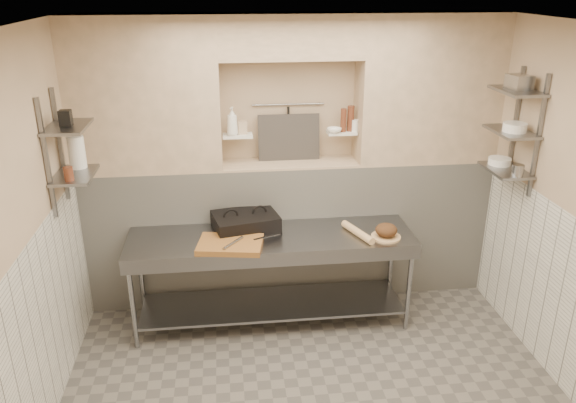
{
  "coord_description": "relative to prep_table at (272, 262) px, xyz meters",
  "views": [
    {
      "loc": [
        -0.62,
        -3.41,
        3.08
      ],
      "look_at": [
        -0.12,
        0.9,
        1.35
      ],
      "focal_mm": 35.0,
      "sensor_mm": 36.0,
      "label": 1
    }
  ],
  "objects": [
    {
      "name": "ceiling",
      "position": [
        0.24,
        -1.18,
        2.21
      ],
      "size": [
        4.0,
        3.9,
        0.1
      ],
      "primitive_type": "cube",
      "color": "silver",
      "rests_on": "ground"
    },
    {
      "name": "wall_left",
      "position": [
        -1.81,
        -1.18,
        0.76
      ],
      "size": [
        0.1,
        3.9,
        2.8
      ],
      "primitive_type": "cube",
      "color": "tan",
      "rests_on": "ground"
    },
    {
      "name": "wall_back",
      "position": [
        0.24,
        0.82,
        0.76
      ],
      "size": [
        4.0,
        0.1,
        2.8
      ],
      "primitive_type": "cube",
      "color": "tan",
      "rests_on": "ground"
    },
    {
      "name": "backwall_lower",
      "position": [
        0.24,
        0.57,
        0.06
      ],
      "size": [
        4.0,
        0.4,
        1.4
      ],
      "primitive_type": "cube",
      "color": "silver",
      "rests_on": "floor"
    },
    {
      "name": "alcove_sill",
      "position": [
        0.24,
        0.57,
        0.77
      ],
      "size": [
        1.3,
        0.4,
        0.02
      ],
      "primitive_type": "cube",
      "color": "tan",
      "rests_on": "backwall_lower"
    },
    {
      "name": "backwall_pillar_left",
      "position": [
        -1.08,
        0.57,
        1.46
      ],
      "size": [
        1.35,
        0.4,
        1.4
      ],
      "primitive_type": "cube",
      "color": "tan",
      "rests_on": "backwall_lower"
    },
    {
      "name": "backwall_pillar_right",
      "position": [
        1.57,
        0.57,
        1.46
      ],
      "size": [
        1.35,
        0.4,
        1.4
      ],
      "primitive_type": "cube",
      "color": "tan",
      "rests_on": "backwall_lower"
    },
    {
      "name": "backwall_header",
      "position": [
        0.24,
        0.57,
        1.96
      ],
      "size": [
        1.3,
        0.4,
        0.4
      ],
      "primitive_type": "cube",
      "color": "tan",
      "rests_on": "backwall_lower"
    },
    {
      "name": "wainscot_left",
      "position": [
        -1.75,
        -1.18,
        0.06
      ],
      "size": [
        0.02,
        3.9,
        1.4
      ],
      "primitive_type": "cube",
      "color": "silver",
      "rests_on": "floor"
    },
    {
      "name": "wainscot_right",
      "position": [
        2.23,
        -1.18,
        0.06
      ],
      "size": [
        0.02,
        3.9,
        1.4
      ],
      "primitive_type": "cube",
      "color": "silver",
      "rests_on": "floor"
    },
    {
      "name": "alcove_shelf_left",
      "position": [
        -0.26,
        0.57,
        1.06
      ],
      "size": [
        0.28,
        0.16,
        0.02
      ],
      "primitive_type": "cube",
      "color": "white",
      "rests_on": "backwall_lower"
    },
    {
      "name": "alcove_shelf_right",
      "position": [
        0.74,
        0.57,
        1.06
      ],
      "size": [
        0.28,
        0.16,
        0.02
      ],
      "primitive_type": "cube",
      "color": "white",
      "rests_on": "backwall_lower"
    },
    {
      "name": "utensil_rail",
      "position": [
        0.24,
        0.74,
        1.31
      ],
      "size": [
        0.7,
        0.02,
        0.02
      ],
      "primitive_type": "cylinder",
      "rotation": [
        0.0,
        1.57,
        0.0
      ],
      "color": "gray",
      "rests_on": "wall_back"
    },
    {
      "name": "hanging_steel",
      "position": [
        0.24,
        0.72,
        1.14
      ],
      "size": [
        0.02,
        0.02,
        0.3
      ],
      "primitive_type": "cylinder",
      "color": "black",
      "rests_on": "utensil_rail"
    },
    {
      "name": "splash_panel",
      "position": [
        0.24,
        0.67,
        1.0
      ],
      "size": [
        0.6,
        0.08,
        0.45
      ],
      "primitive_type": "cube",
      "rotation": [
        -0.14,
        0.0,
        0.0
      ],
      "color": "#383330",
      "rests_on": "alcove_sill"
    },
    {
      "name": "shelf_rail_left_a",
      "position": [
        -1.73,
        0.07,
        1.16
      ],
      "size": [
        0.03,
        0.03,
        0.95
      ],
      "primitive_type": "cube",
      "color": "slate",
      "rests_on": "wall_left"
    },
    {
      "name": "shelf_rail_left_b",
      "position": [
        -1.73,
        -0.33,
        1.16
      ],
      "size": [
        0.03,
        0.03,
        0.95
      ],
      "primitive_type": "cube",
      "color": "slate",
      "rests_on": "wall_left"
    },
    {
      "name": "wall_shelf_left_lower",
      "position": [
        -1.6,
        -0.13,
        0.96
      ],
      "size": [
        0.3,
        0.5,
        0.02
      ],
      "primitive_type": "cube",
      "color": "slate",
      "rests_on": "wall_left"
    },
    {
      "name": "wall_shelf_left_upper",
      "position": [
        -1.6,
        -0.13,
        1.36
      ],
      "size": [
        0.3,
        0.5,
        0.03
      ],
      "primitive_type": "cube",
      "color": "slate",
      "rests_on": "wall_left"
    },
    {
      "name": "shelf_rail_right_a",
      "position": [
        2.22,
        0.07,
        1.21
      ],
      "size": [
        0.03,
        0.03,
        1.05
      ],
      "primitive_type": "cube",
      "color": "slate",
      "rests_on": "wall_right"
    },
    {
      "name": "shelf_rail_right_b",
      "position": [
        2.22,
        -0.33,
        1.21
      ],
      "size": [
        0.03,
        0.03,
        1.05
      ],
      "primitive_type": "cube",
      "color": "slate",
      "rests_on": "wall_right"
    },
    {
      "name": "wall_shelf_right_lower",
      "position": [
        2.08,
        -0.13,
        0.86
      ],
      "size": [
        0.3,
        0.5,
        0.02
      ],
      "primitive_type": "cube",
      "color": "slate",
      "rests_on": "wall_right"
    },
    {
      "name": "wall_shelf_right_mid",
      "position": [
        2.08,
        -0.13,
        1.21
      ],
      "size": [
        0.3,
        0.5,
        0.02
      ],
      "primitive_type": "cube",
      "color": "slate",
      "rests_on": "wall_right"
    },
    {
      "name": "wall_shelf_right_upper",
      "position": [
        2.08,
        -0.13,
        1.56
      ],
      "size": [
        0.3,
        0.5,
        0.03
      ],
      "primitive_type": "cube",
      "color": "slate",
      "rests_on": "wall_right"
    },
    {
      "name": "prep_table",
      "position": [
        0.0,
        0.0,
        0.0
      ],
      "size": [
        2.6,
        0.7,
        0.9
      ],
      "color": "gray",
      "rests_on": "floor"
    },
    {
      "name": "panini_press",
      "position": [
        -0.22,
        0.17,
        0.34
      ],
      "size": [
        0.65,
        0.53,
        0.16
      ],
      "rotation": [
        0.0,
        0.0,
        0.21
      ],
      "color": "black",
      "rests_on": "prep_table"
    },
    {
      "name": "cutting_board",
      "position": [
        -0.37,
        -0.17,
        0.28
      ],
      "size": [
        0.61,
        0.47,
        0.05
      ],
      "primitive_type": "cube",
      "rotation": [
        0.0,
        0.0,
        -0.17
      ],
      "color": "brown",
      "rests_on": "prep_table"
    },
    {
      "name": "knife_blade",
      "position": [
        -0.05,
        -0.1,
        0.31
      ],
      "size": [
        0.25,
        0.13,
        0.01
      ],
      "primitive_type": "cube",
      "rotation": [
        0.0,
        0.0,
        0.41
      ],
      "color": "gray",
      "rests_on": "cutting_board"
    },
    {
      "name": "tongs",
      "position": [
        -0.35,
        -0.21,
        0.32
      ],
      "size": [
        0.19,
        0.23,
        0.03
      ],
      "primitive_type": "cylinder",
      "rotation": [
        1.57,
        0.0,
        -0.66
      ],
      "color": "gray",
      "rests_on": "cutting_board"
    },
    {
      "name": "mixing_bowl",
      "position": [
        0.01,
        0.22,
        0.29
      ],
      "size": [
        0.27,
        0.27,
        0.06
      ],
      "primitive_type": "imported",
      "rotation": [
        0.0,
        0.0,
        -0.22
      ],
      "color": "white",
      "rests_on": "prep_table"
    },
    {
      "name": "rolling_pin",
      "position": [
        0.78,
        -0.07,
        0.29
      ],
      "size": [
        0.22,
        0.44,
        0.07
      ],
      "primitive_type": "cylinder",
      "rotation": [
        1.57,
        0.0,
        0.37
      ],
      "color": "tan",
      "rests_on": "prep_table"
    },
    {
      "name": "bread_board",
      "position": [
        1.03,
        -0.14,
        0.27
      ],
      "size": [
        0.27,
        0.27,
        0.02
      ],
      "primitive_type": "cylinder",
      "color": "tan",
      "rests_on": "prep_table"
    },
    {
      "name": "bread_loaf",
      "position": [
        1.03,
        -0.14,
        0.33
      ],
      "size": [
        0.2,
        0.2,
        0.12
      ],
      "primitive_type": "ellipsoid",
      "color": "#4C2D19",
      "rests_on": "bread_board"
    },
    {
      "name": "bottle_soap",
      "position": [
        -0.31,
        0.53,
        1.2
      ],
      "size": [
        0.13,
        0.13,
        0.27
      ],
      "primitive_type": "imported",
      "rotation": [
        0.0,
        0.0,
        -0.31
      ],
      "color": "white",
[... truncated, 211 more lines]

